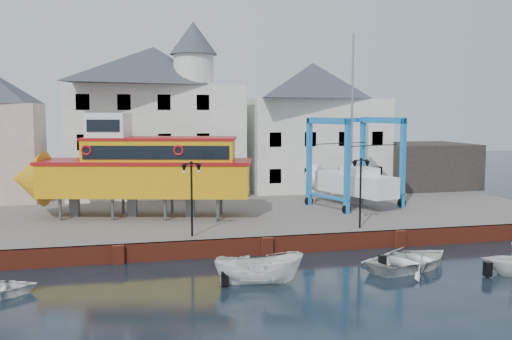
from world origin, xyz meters
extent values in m
plane|color=black|center=(0.00, 0.00, 0.00)|extent=(140.00, 140.00, 0.00)
cube|color=#645B57|center=(0.00, 11.00, 0.50)|extent=(44.00, 22.00, 1.00)
cube|color=maroon|center=(0.00, 0.12, 0.50)|extent=(44.00, 0.25, 1.00)
cube|color=maroon|center=(-8.00, -0.05, 0.50)|extent=(0.60, 0.36, 1.00)
cube|color=maroon|center=(0.00, -0.05, 0.50)|extent=(0.60, 0.36, 1.00)
cube|color=maroon|center=(8.00, -0.05, 0.50)|extent=(0.60, 0.36, 1.00)
cube|color=silver|center=(-5.00, 18.50, 5.50)|extent=(14.00, 8.00, 9.00)
pyramid|color=#373A42|center=(-5.00, 18.50, 11.60)|extent=(14.00, 8.00, 3.20)
cube|color=black|center=(-10.50, 14.54, 2.60)|extent=(1.00, 0.08, 1.20)
cube|color=black|center=(-7.50, 14.54, 2.60)|extent=(1.00, 0.08, 1.20)
cube|color=black|center=(-4.50, 14.54, 2.60)|extent=(1.00, 0.08, 1.20)
cube|color=black|center=(-1.50, 14.54, 2.60)|extent=(1.00, 0.08, 1.20)
cube|color=black|center=(-10.50, 14.54, 5.60)|extent=(1.00, 0.08, 1.20)
cube|color=black|center=(-7.50, 14.54, 5.60)|extent=(1.00, 0.08, 1.20)
cube|color=black|center=(-4.50, 14.54, 5.60)|extent=(1.00, 0.08, 1.20)
cube|color=black|center=(-1.50, 14.54, 5.60)|extent=(1.00, 0.08, 1.20)
cube|color=black|center=(-10.50, 14.54, 8.60)|extent=(1.00, 0.08, 1.20)
cube|color=black|center=(-7.50, 14.54, 8.60)|extent=(1.00, 0.08, 1.20)
cube|color=black|center=(-4.50, 14.54, 8.60)|extent=(1.00, 0.08, 1.20)
cube|color=black|center=(-1.50, 14.54, 8.60)|extent=(1.00, 0.08, 1.20)
cylinder|color=silver|center=(-2.00, 16.10, 11.20)|extent=(3.20, 3.20, 2.40)
cone|color=#373A42|center=(-2.00, 16.10, 13.70)|extent=(3.80, 3.80, 2.60)
cube|color=silver|center=(9.00, 19.00, 5.00)|extent=(12.00, 8.00, 8.00)
pyramid|color=#373A42|center=(9.00, 19.00, 10.60)|extent=(12.00, 8.00, 3.20)
cube|color=black|center=(4.50, 15.04, 2.60)|extent=(1.00, 0.08, 1.20)
cube|color=black|center=(7.50, 15.04, 2.60)|extent=(1.00, 0.08, 1.20)
cube|color=black|center=(10.50, 15.04, 2.60)|extent=(1.00, 0.08, 1.20)
cube|color=black|center=(13.50, 15.04, 2.60)|extent=(1.00, 0.08, 1.20)
cube|color=black|center=(4.50, 15.04, 5.60)|extent=(1.00, 0.08, 1.20)
cube|color=black|center=(7.50, 15.04, 5.60)|extent=(1.00, 0.08, 1.20)
cube|color=black|center=(10.50, 15.04, 5.60)|extent=(1.00, 0.08, 1.20)
cube|color=black|center=(13.50, 15.04, 5.60)|extent=(1.00, 0.08, 1.20)
cube|color=black|center=(19.00, 17.00, 3.00)|extent=(8.00, 7.00, 4.00)
cylinder|color=black|center=(-4.00, 1.20, 3.00)|extent=(0.12, 0.12, 4.00)
cube|color=black|center=(-4.00, 1.20, 5.05)|extent=(0.90, 0.06, 0.06)
sphere|color=black|center=(-4.00, 1.20, 5.12)|extent=(0.16, 0.16, 0.16)
cone|color=black|center=(-4.40, 1.20, 4.78)|extent=(0.32, 0.32, 0.45)
sphere|color=white|center=(-4.40, 1.20, 4.60)|extent=(0.18, 0.18, 0.18)
cone|color=black|center=(-3.60, 1.20, 4.78)|extent=(0.32, 0.32, 0.45)
sphere|color=white|center=(-3.60, 1.20, 4.60)|extent=(0.18, 0.18, 0.18)
cylinder|color=black|center=(6.00, 1.20, 3.00)|extent=(0.12, 0.12, 4.00)
cube|color=black|center=(6.00, 1.20, 5.05)|extent=(0.90, 0.06, 0.06)
sphere|color=black|center=(6.00, 1.20, 5.12)|extent=(0.16, 0.16, 0.16)
cone|color=black|center=(5.60, 1.20, 4.78)|extent=(0.32, 0.32, 0.45)
sphere|color=white|center=(5.60, 1.20, 4.60)|extent=(0.18, 0.18, 0.18)
cone|color=black|center=(6.40, 1.20, 4.78)|extent=(0.32, 0.32, 0.45)
sphere|color=white|center=(6.40, 1.20, 4.60)|extent=(0.18, 0.18, 0.18)
cylinder|color=#59595E|center=(-11.63, 7.75, 1.72)|extent=(0.24, 0.24, 1.44)
cylinder|color=#59595E|center=(-10.98, 10.35, 1.72)|extent=(0.24, 0.24, 1.44)
cylinder|color=#59595E|center=(-8.38, 6.93, 1.72)|extent=(0.24, 0.24, 1.44)
cylinder|color=#59595E|center=(-7.73, 9.53, 1.72)|extent=(0.24, 0.24, 1.44)
cylinder|color=#59595E|center=(-5.13, 6.12, 1.72)|extent=(0.24, 0.24, 1.44)
cylinder|color=#59595E|center=(-4.48, 8.72, 1.72)|extent=(0.24, 0.24, 1.44)
cylinder|color=#59595E|center=(-1.88, 5.30, 1.72)|extent=(0.24, 0.24, 1.44)
cylinder|color=#59595E|center=(-1.23, 7.90, 1.72)|extent=(0.24, 0.24, 1.44)
cube|color=#59595E|center=(-10.84, 8.93, 1.72)|extent=(0.67, 0.60, 1.44)
cube|color=#59595E|center=(-7.13, 8.00, 1.72)|extent=(0.67, 0.60, 1.44)
cube|color=#59595E|center=(-3.41, 7.07, 1.72)|extent=(0.67, 0.60, 1.44)
cube|color=orange|center=(-6.20, 7.77, 3.49)|extent=(13.88, 6.79, 2.11)
cone|color=orange|center=(-13.72, 9.66, 3.49)|extent=(2.93, 4.04, 3.64)
cube|color=#9D1012|center=(-6.20, 7.77, 4.64)|extent=(14.20, 7.01, 0.21)
cube|color=orange|center=(-5.27, 7.53, 5.31)|extent=(10.08, 5.49, 1.53)
cube|color=black|center=(-5.67, 5.93, 5.35)|extent=(8.93, 2.30, 0.86)
cube|color=black|center=(-4.87, 9.14, 5.35)|extent=(8.93, 2.30, 0.86)
cube|color=#9D1012|center=(-5.27, 7.53, 6.16)|extent=(10.28, 5.63, 0.17)
cube|color=white|center=(-8.52, 8.35, 6.94)|extent=(3.02, 3.02, 1.74)
cube|color=black|center=(-8.83, 7.12, 7.02)|extent=(2.04, 0.57, 0.77)
torus|color=#9D1012|center=(-9.86, 6.93, 5.50)|extent=(0.68, 0.29, 0.67)
torus|color=#9D1012|center=(-4.29, 5.53, 5.50)|extent=(0.68, 0.29, 0.67)
cube|color=#1366B7|center=(6.99, 5.72, 4.20)|extent=(0.40, 0.40, 6.41)
cylinder|color=black|center=(6.99, 5.72, 1.32)|extent=(0.68, 0.42, 0.64)
cube|color=#1366B7|center=(5.65, 9.76, 4.20)|extent=(0.40, 0.40, 6.41)
cylinder|color=black|center=(5.65, 9.76, 1.32)|extent=(0.68, 0.42, 0.64)
cube|color=#1366B7|center=(11.90, 7.34, 4.20)|extent=(0.40, 0.40, 6.41)
cylinder|color=black|center=(11.90, 7.34, 1.32)|extent=(0.68, 0.42, 0.64)
cube|color=#1366B7|center=(10.56, 11.38, 4.20)|extent=(0.40, 0.40, 6.41)
cylinder|color=black|center=(10.56, 11.38, 1.32)|extent=(0.68, 0.42, 0.64)
cube|color=#1366B7|center=(6.32, 7.74, 7.25)|extent=(1.74, 4.45, 0.45)
cube|color=#1366B7|center=(6.32, 7.74, 1.92)|extent=(1.65, 4.42, 0.19)
cube|color=#1366B7|center=(11.23, 9.36, 7.25)|extent=(1.74, 4.45, 0.45)
cube|color=#1366B7|center=(11.23, 9.36, 1.92)|extent=(1.65, 4.42, 0.19)
cube|color=#1366B7|center=(8.11, 10.57, 7.25)|extent=(5.32, 2.03, 0.32)
cube|color=white|center=(8.77, 8.55, 2.65)|extent=(4.15, 7.18, 1.46)
cone|color=white|center=(7.50, 12.42, 2.65)|extent=(2.46, 2.05, 2.11)
cube|color=#59595E|center=(8.77, 8.55, 1.59)|extent=(0.73, 1.63, 0.64)
cube|color=white|center=(8.92, 8.11, 3.65)|extent=(2.25, 3.07, 0.55)
cylinder|color=#99999E|center=(8.63, 8.98, 8.41)|extent=(0.20, 0.20, 10.07)
cube|color=black|center=(9.29, 6.98, 5.53)|extent=(4.68, 1.65, 0.05)
cube|color=black|center=(8.26, 10.11, 5.53)|extent=(4.68, 1.65, 0.05)
imported|color=white|center=(-1.66, -5.05, 0.00)|extent=(4.29, 2.17, 1.58)
imported|color=white|center=(6.49, -4.21, 0.00)|extent=(6.22, 5.39, 1.08)
camera|label=1|loc=(-7.60, -29.92, 7.92)|focal=40.00mm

